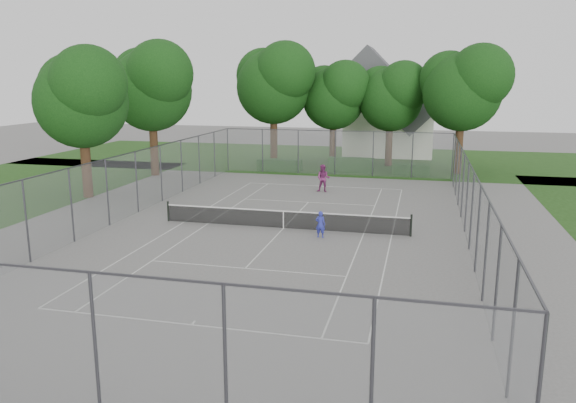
% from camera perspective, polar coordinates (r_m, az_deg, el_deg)
% --- Properties ---
extents(ground, '(120.00, 120.00, 0.00)m').
position_cam_1_polar(ground, '(28.79, -0.47, -2.75)').
color(ground, slate).
rests_on(ground, ground).
extents(grass_far, '(60.00, 20.00, 0.00)m').
position_cam_1_polar(grass_far, '(53.92, 6.24, 4.28)').
color(grass_far, '#1D4212').
rests_on(grass_far, ground).
extents(court_markings, '(11.03, 23.83, 0.01)m').
position_cam_1_polar(court_markings, '(28.79, -0.47, -2.74)').
color(court_markings, silver).
rests_on(court_markings, ground).
extents(tennis_net, '(12.87, 0.10, 1.10)m').
position_cam_1_polar(tennis_net, '(28.66, -0.47, -1.76)').
color(tennis_net, black).
rests_on(tennis_net, ground).
extents(perimeter_fence, '(18.08, 34.08, 3.52)m').
position_cam_1_polar(perimeter_fence, '(28.37, -0.47, 0.78)').
color(perimeter_fence, '#38383D').
rests_on(perimeter_fence, ground).
extents(tree_far_left, '(7.44, 6.79, 10.69)m').
position_cam_1_polar(tree_far_left, '(49.94, -1.40, 12.17)').
color(tree_far_left, '#392214').
rests_on(tree_far_left, ground).
extents(tree_far_midleft, '(6.35, 5.80, 9.13)m').
position_cam_1_polar(tree_far_midleft, '(50.59, 4.74, 10.91)').
color(tree_far_midleft, '#392214').
rests_on(tree_far_midleft, ground).
extents(tree_far_midright, '(6.29, 5.75, 9.05)m').
position_cam_1_polar(tree_far_midright, '(49.92, 10.49, 10.67)').
color(tree_far_midright, '#392214').
rests_on(tree_far_midright, ground).
extents(tree_far_right, '(7.09, 6.48, 10.20)m').
position_cam_1_polar(tree_far_right, '(47.01, 17.45, 11.19)').
color(tree_far_right, '#392214').
rests_on(tree_far_right, ground).
extents(tree_side_back, '(7.25, 6.62, 10.42)m').
position_cam_1_polar(tree_side_back, '(45.29, -13.71, 11.57)').
color(tree_side_back, '#392214').
rests_on(tree_side_back, ground).
extents(tree_side_front, '(6.64, 6.07, 9.55)m').
position_cam_1_polar(tree_side_front, '(37.85, -20.26, 10.18)').
color(tree_side_front, '#392214').
rests_on(tree_side_front, ground).
extents(hedge_left, '(3.69, 1.11, 0.92)m').
position_cam_1_polar(hedge_left, '(47.07, -0.85, 3.75)').
color(hedge_left, '#1B4415').
rests_on(hedge_left, ground).
extents(hedge_mid, '(3.71, 1.06, 1.17)m').
position_cam_1_polar(hedge_mid, '(46.44, 6.41, 3.71)').
color(hedge_mid, '#1B4415').
rests_on(hedge_mid, ground).
extents(hedge_right, '(2.92, 1.07, 0.88)m').
position_cam_1_polar(hedge_right, '(45.98, 12.39, 3.22)').
color(hedge_right, '#1B4415').
rests_on(hedge_right, ground).
extents(house, '(8.54, 6.62, 10.63)m').
position_cam_1_polar(house, '(57.55, 10.31, 8.94)').
color(house, white).
rests_on(house, ground).
extents(girl_player, '(0.48, 0.33, 1.31)m').
position_cam_1_polar(girl_player, '(27.06, 3.31, -2.33)').
color(girl_player, '#2D33AB').
rests_on(girl_player, ground).
extents(woman_player, '(0.93, 0.74, 1.87)m').
position_cam_1_polar(woman_player, '(37.96, 3.61, 2.36)').
color(woman_player, '#822B67').
rests_on(woman_player, ground).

